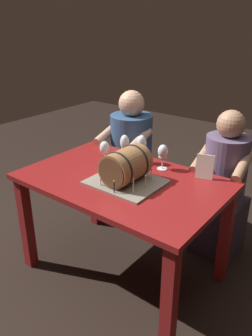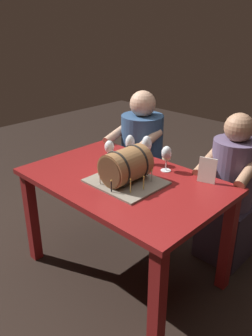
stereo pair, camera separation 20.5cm
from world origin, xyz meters
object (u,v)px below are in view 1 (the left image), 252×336
(dining_table, at_px, (123,195))
(barrel_cake, at_px, (126,167))
(wine_glass_amber, at_px, (125,144))
(wine_glass_white, at_px, (163,153))
(person_seated_right, at_px, (222,193))
(menu_card, at_px, (205,167))
(wine_glass_red, at_px, (142,145))
(wine_glass_empty, at_px, (105,148))
(person_seated_left, at_px, (131,161))

(dining_table, xyz_separation_m, barrel_cake, (0.06, -0.04, 0.22))
(wine_glass_amber, bearing_deg, dining_table, -54.73)
(barrel_cake, xyz_separation_m, wine_glass_white, (0.06, 0.32, 0.01))
(dining_table, distance_m, person_seated_right, 0.78)
(dining_table, height_order, menu_card, menu_card)
(dining_table, bearing_deg, wine_glass_red, 101.32)
(barrel_cake, xyz_separation_m, wine_glass_red, (-0.11, 0.32, 0.03))
(wine_glass_red, relative_size, wine_glass_empty, 1.20)
(wine_glass_amber, bearing_deg, person_seated_right, 35.48)
(wine_glass_white, bearing_deg, dining_table, -113.05)
(wine_glass_amber, distance_m, person_seated_left, 0.59)
(dining_table, height_order, barrel_cake, barrel_cake)
(wine_glass_red, bearing_deg, wine_glass_amber, -152.47)
(menu_card, distance_m, person_seated_right, 0.46)
(person_seated_left, bearing_deg, dining_table, -57.05)
(wine_glass_red, xyz_separation_m, wine_glass_amber, (-0.11, -0.06, -0.00))
(barrel_cake, distance_m, wine_glass_amber, 0.35)
(dining_table, xyz_separation_m, wine_glass_empty, (-0.24, 0.11, 0.24))
(menu_card, height_order, person_seated_right, person_seated_right)
(dining_table, xyz_separation_m, person_seated_left, (-0.42, 0.65, -0.08))
(wine_glass_white, relative_size, person_seated_right, 0.16)
(menu_card, bearing_deg, wine_glass_empty, -179.19)
(barrel_cake, bearing_deg, person_seated_left, 124.82)
(menu_card, bearing_deg, barrel_cake, -152.21)
(dining_table, relative_size, person_seated_right, 1.15)
(person_seated_left, distance_m, person_seated_right, 0.84)
(dining_table, bearing_deg, wine_glass_amber, 125.27)
(wine_glass_amber, relative_size, wine_glass_empty, 1.17)
(wine_glass_white, relative_size, wine_glass_red, 0.86)
(dining_table, distance_m, wine_glass_white, 0.39)
(person_seated_left, bearing_deg, barrel_cake, -55.18)
(person_seated_left, bearing_deg, person_seated_right, -0.04)
(barrel_cake, height_order, wine_glass_red, barrel_cake)
(wine_glass_white, bearing_deg, barrel_cake, -101.44)
(wine_glass_amber, distance_m, wine_glass_empty, 0.15)
(person_seated_right, bearing_deg, barrel_cake, -118.12)
(wine_glass_red, bearing_deg, wine_glass_white, -1.57)
(dining_table, distance_m, wine_glass_red, 0.39)
(menu_card, height_order, person_seated_left, person_seated_left)
(wine_glass_white, relative_size, wine_glass_amber, 0.88)
(dining_table, relative_size, person_seated_left, 1.12)
(person_seated_right, bearing_deg, menu_card, -92.02)
(wine_glass_white, height_order, menu_card, wine_glass_white)
(menu_card, distance_m, person_seated_left, 0.94)
(dining_table, height_order, person_seated_right, person_seated_right)
(menu_card, bearing_deg, wine_glass_white, 169.86)
(wine_glass_empty, bearing_deg, barrel_cake, -25.53)
(wine_glass_empty, xyz_separation_m, person_seated_left, (-0.18, 0.54, -0.32))
(person_seated_right, bearing_deg, person_seated_left, 179.96)
(person_seated_left, bearing_deg, wine_glass_white, -34.17)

